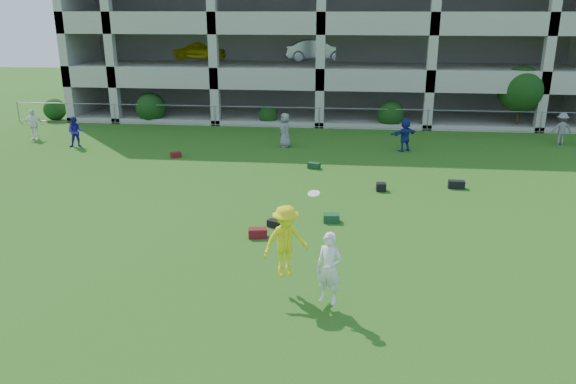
# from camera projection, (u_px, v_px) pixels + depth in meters

# --- Properties ---
(ground) EXTENTS (100.00, 100.00, 0.00)m
(ground) POSITION_uv_depth(u_px,v_px,m) (275.00, 283.00, 13.84)
(ground) COLOR #235114
(ground) RESTS_ON ground
(bystander_a) EXTENTS (0.86, 0.75, 1.51)m
(bystander_a) POSITION_uv_depth(u_px,v_px,m) (76.00, 132.00, 27.24)
(bystander_a) COLOR #281F91
(bystander_a) RESTS_ON ground
(bystander_b) EXTENTS (0.99, 0.68, 1.56)m
(bystander_b) POSITION_uv_depth(u_px,v_px,m) (33.00, 124.00, 28.84)
(bystander_b) COLOR white
(bystander_b) RESTS_ON ground
(bystander_c) EXTENTS (0.84, 0.97, 1.67)m
(bystander_c) POSITION_uv_depth(u_px,v_px,m) (285.00, 130.00, 27.25)
(bystander_c) COLOR gray
(bystander_c) RESTS_ON ground
(bystander_d) EXTENTS (1.46, 1.21, 1.57)m
(bystander_d) POSITION_uv_depth(u_px,v_px,m) (405.00, 135.00, 26.47)
(bystander_d) COLOR navy
(bystander_d) RESTS_ON ground
(bystander_f) EXTENTS (1.07, 0.68, 1.58)m
(bystander_f) POSITION_uv_depth(u_px,v_px,m) (561.00, 129.00, 27.76)
(bystander_f) COLOR slate
(bystander_f) RESTS_ON ground
(bag_red_a) EXTENTS (0.59, 0.39, 0.28)m
(bag_red_a) POSITION_uv_depth(u_px,v_px,m) (258.00, 233.00, 16.58)
(bag_red_a) COLOR #510D18
(bag_red_a) RESTS_ON ground
(bag_black_b) EXTENTS (0.47, 0.39, 0.22)m
(bag_black_b) POSITION_uv_depth(u_px,v_px,m) (274.00, 223.00, 17.40)
(bag_black_b) COLOR black
(bag_black_b) RESTS_ON ground
(bag_green_c) EXTENTS (0.52, 0.39, 0.26)m
(bag_green_c) POSITION_uv_depth(u_px,v_px,m) (331.00, 218.00, 17.80)
(bag_green_c) COLOR #143921
(bag_green_c) RESTS_ON ground
(crate_d) EXTENTS (0.37, 0.37, 0.30)m
(crate_d) POSITION_uv_depth(u_px,v_px,m) (381.00, 187.00, 20.83)
(crate_d) COLOR black
(crate_d) RESTS_ON ground
(bag_black_e) EXTENTS (0.61, 0.33, 0.30)m
(bag_black_e) POSITION_uv_depth(u_px,v_px,m) (456.00, 184.00, 21.13)
(bag_black_e) COLOR black
(bag_black_e) RESTS_ON ground
(bag_red_f) EXTENTS (0.53, 0.49, 0.24)m
(bag_red_f) POSITION_uv_depth(u_px,v_px,m) (176.00, 155.00, 25.53)
(bag_red_f) COLOR #54120E
(bag_red_f) RESTS_ON ground
(bag_green_g) EXTENTS (0.57, 0.44, 0.25)m
(bag_green_g) POSITION_uv_depth(u_px,v_px,m) (314.00, 166.00, 23.76)
(bag_green_g) COLOR #12331B
(bag_green_g) RESTS_ON ground
(frisbee_contest) EXTENTS (2.03, 1.50, 2.47)m
(frisbee_contest) POSITION_uv_depth(u_px,v_px,m) (296.00, 247.00, 12.84)
(frisbee_contest) COLOR yellow
(frisbee_contest) RESTS_ON ground
(parking_garage) EXTENTS (30.00, 14.00, 12.00)m
(parking_garage) POSITION_uv_depth(u_px,v_px,m) (328.00, 15.00, 38.13)
(parking_garage) COLOR #9E998C
(parking_garage) RESTS_ON ground
(fence) EXTENTS (36.06, 0.06, 1.20)m
(fence) POSITION_uv_depth(u_px,v_px,m) (319.00, 118.00, 31.59)
(fence) COLOR gray
(fence) RESTS_ON ground
(shrub_row) EXTENTS (34.38, 2.52, 3.50)m
(shrub_row) POSITION_uv_depth(u_px,v_px,m) (402.00, 101.00, 31.50)
(shrub_row) COLOR #163D11
(shrub_row) RESTS_ON ground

